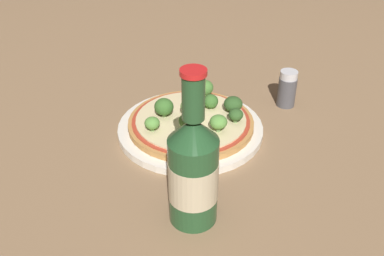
# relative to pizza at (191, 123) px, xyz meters

# --- Properties ---
(ground_plane) EXTENTS (3.00, 3.00, 0.00)m
(ground_plane) POSITION_rel_pizza_xyz_m (-0.00, 0.02, -0.02)
(ground_plane) COLOR #846647
(plate) EXTENTS (0.24, 0.24, 0.01)m
(plate) POSITION_rel_pizza_xyz_m (-0.00, -0.00, -0.01)
(plate) COLOR silver
(plate) RESTS_ON ground_plane
(pizza) EXTENTS (0.21, 0.21, 0.01)m
(pizza) POSITION_rel_pizza_xyz_m (0.00, 0.00, 0.00)
(pizza) COLOR #B77F42
(pizza) RESTS_ON plate
(broccoli_floret_0) EXTENTS (0.03, 0.03, 0.03)m
(broccoli_floret_0) POSITION_rel_pizza_xyz_m (-0.07, 0.05, 0.02)
(broccoli_floret_0) COLOR #6B8E51
(broccoli_floret_0) RESTS_ON pizza
(broccoli_floret_1) EXTENTS (0.02, 0.02, 0.02)m
(broccoli_floret_1) POSITION_rel_pizza_xyz_m (0.01, -0.07, 0.02)
(broccoli_floret_1) COLOR #6B8E51
(broccoli_floret_1) RESTS_ON pizza
(broccoli_floret_2) EXTENTS (0.03, 0.03, 0.03)m
(broccoli_floret_2) POSITION_rel_pizza_xyz_m (-0.02, 0.04, 0.02)
(broccoli_floret_2) COLOR #6B8E51
(broccoli_floret_2) RESTS_ON pizza
(broccoli_floret_3) EXTENTS (0.03, 0.03, 0.03)m
(broccoli_floret_3) POSITION_rel_pizza_xyz_m (-0.01, 0.00, 0.03)
(broccoli_floret_3) COLOR #6B8E51
(broccoli_floret_3) RESTS_ON pizza
(broccoli_floret_4) EXTENTS (0.03, 0.03, 0.03)m
(broccoli_floret_4) POSITION_rel_pizza_xyz_m (-0.02, -0.04, 0.03)
(broccoli_floret_4) COLOR #6B8E51
(broccoli_floret_4) RESTS_ON pizza
(broccoli_floret_5) EXTENTS (0.03, 0.03, 0.03)m
(broccoli_floret_5) POSITION_rel_pizza_xyz_m (0.00, 0.07, 0.02)
(broccoli_floret_5) COLOR #6B8E51
(broccoli_floret_5) RESTS_ON pizza
(broccoli_floret_6) EXTENTS (0.03, 0.03, 0.03)m
(broccoli_floret_6) POSITION_rel_pizza_xyz_m (0.05, 0.03, 0.02)
(broccoli_floret_6) COLOR #6B8E51
(broccoli_floret_6) RESTS_ON pizza
(broccoli_floret_7) EXTENTS (0.02, 0.02, 0.02)m
(broccoli_floret_7) POSITION_rel_pizza_xyz_m (0.03, 0.06, 0.02)
(broccoli_floret_7) COLOR #6B8E51
(broccoli_floret_7) RESTS_ON pizza
(broccoli_floret_8) EXTENTS (0.03, 0.03, 0.03)m
(broccoli_floret_8) POSITION_rel_pizza_xyz_m (0.03, -0.01, 0.02)
(broccoli_floret_8) COLOR #6B8E51
(broccoli_floret_8) RESTS_ON pizza
(beer_bottle) EXTENTS (0.06, 0.06, 0.21)m
(beer_bottle) POSITION_rel_pizza_xyz_m (0.19, -0.07, 0.06)
(beer_bottle) COLOR #234C28
(beer_bottle) RESTS_ON ground_plane
(pepper_shaker) EXTENTS (0.03, 0.03, 0.07)m
(pepper_shaker) POSITION_rel_pizza_xyz_m (-0.02, 0.20, 0.01)
(pepper_shaker) COLOR #4C4C51
(pepper_shaker) RESTS_ON ground_plane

